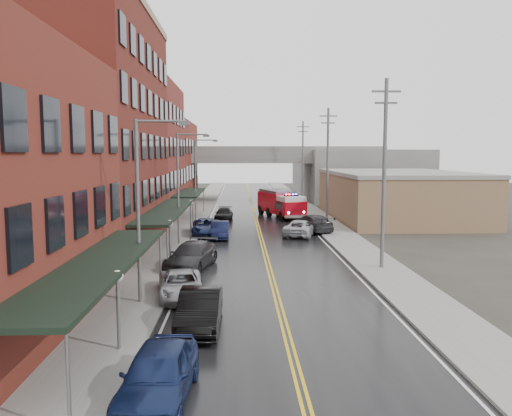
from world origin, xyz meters
name	(u,v)px	position (x,y,z in m)	size (l,w,h in m)	color
ground	(297,373)	(0.00, 0.00, 0.00)	(220.00, 220.00, 0.00)	#2D2B26
road	(260,233)	(0.00, 30.00, 0.01)	(11.00, 160.00, 0.02)	black
sidewalk_left	(181,233)	(-7.30, 30.00, 0.07)	(3.00, 160.00, 0.15)	slate
sidewalk_right	(337,232)	(7.30, 30.00, 0.07)	(3.00, 160.00, 0.15)	slate
curb_left	(199,233)	(-5.65, 30.00, 0.07)	(0.30, 160.00, 0.15)	gray
curb_right	(320,232)	(5.65, 30.00, 0.07)	(0.30, 160.00, 0.15)	gray
brick_building_b	(90,132)	(-13.30, 23.00, 9.00)	(9.00, 20.00, 18.00)	#551F16
brick_building_c	(137,153)	(-13.30, 40.50, 7.50)	(9.00, 15.00, 15.00)	maroon
brick_building_far	(161,163)	(-13.30, 58.00, 6.00)	(9.00, 20.00, 12.00)	maroon
tan_building	(396,197)	(16.00, 40.00, 2.50)	(14.00, 22.00, 5.00)	#866648
right_far_block	(353,173)	(18.00, 70.00, 4.00)	(18.00, 30.00, 8.00)	slate
awning_0	(102,262)	(-7.49, 4.00, 2.99)	(2.60, 16.00, 3.09)	black
awning_1	(168,210)	(-7.49, 23.00, 2.99)	(2.60, 18.00, 3.09)	black
awning_2	(190,193)	(-7.49, 40.50, 2.99)	(2.60, 13.00, 3.09)	black
globe_lamp_0	(118,292)	(-6.40, 2.00, 2.31)	(0.44, 0.44, 3.12)	#59595B
globe_lamp_1	(170,232)	(-6.40, 16.00, 2.31)	(0.44, 0.44, 3.12)	#59595B
globe_lamp_2	(191,209)	(-6.40, 30.00, 2.31)	(0.44, 0.44, 3.12)	#59595B
street_lamp_0	(143,199)	(-6.55, 8.00, 5.19)	(2.64, 0.22, 9.00)	#59595B
street_lamp_1	(181,181)	(-6.55, 24.00, 5.19)	(2.64, 0.22, 9.00)	#59595B
street_lamp_2	(197,173)	(-6.55, 40.00, 5.19)	(2.64, 0.22, 9.00)	#59595B
utility_pole_0	(384,171)	(7.20, 15.00, 6.31)	(1.80, 0.24, 12.00)	#59595B
utility_pole_1	(328,164)	(7.20, 35.00, 6.31)	(1.80, 0.24, 12.00)	#59595B
utility_pole_2	(303,161)	(7.20, 55.00, 6.31)	(1.80, 0.24, 12.00)	#59595B
overpass	(251,163)	(0.00, 62.00, 5.99)	(40.00, 10.00, 7.50)	slate
fire_truck	(281,203)	(3.01, 41.72, 1.69)	(5.39, 8.95, 3.11)	red
parked_car_left_0	(158,374)	(-4.35, -1.75, 0.84)	(1.98, 4.92, 1.68)	#131F48
parked_car_left_1	(200,310)	(-3.60, 4.49, 0.81)	(1.71, 4.91, 1.62)	black
parked_car_left_2	(181,285)	(-4.92, 9.06, 0.67)	(2.23, 4.83, 1.34)	#9FA2A7
parked_car_left_3	(191,256)	(-5.00, 15.70, 0.83)	(2.32, 5.71, 1.66)	#272729
parked_car_left_4	(195,251)	(-5.00, 18.09, 0.66)	(1.57, 3.90, 1.33)	silver
parked_car_left_5	(220,230)	(-3.60, 27.20, 0.73)	(1.55, 4.45, 1.46)	black
parked_car_left_6	(206,227)	(-4.88, 28.80, 0.76)	(2.53, 5.49, 1.53)	#131E4A
parked_car_left_7	(224,214)	(-3.60, 39.20, 0.68)	(1.91, 4.70, 1.36)	black
parked_car_right_0	(300,228)	(3.61, 28.20, 0.73)	(2.42, 5.26, 1.46)	#A8AAB0
parked_car_right_1	(312,223)	(5.00, 30.64, 0.83)	(2.32, 5.71, 1.66)	#242426
parked_car_right_2	(290,209)	(4.13, 42.87, 0.80)	(1.88, 4.67, 1.59)	silver
parked_car_right_3	(288,202)	(4.85, 52.20, 0.74)	(1.57, 4.49, 1.48)	black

